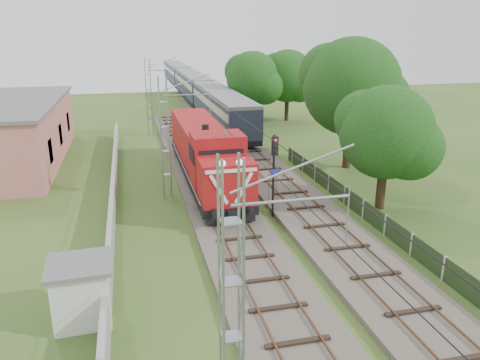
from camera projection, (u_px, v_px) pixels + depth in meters
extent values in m
plane|color=#33531F|center=(259.00, 280.00, 21.04)|extent=(140.00, 140.00, 0.00)
cube|color=#6B6054|center=(227.00, 219.00, 27.48)|extent=(4.20, 70.00, 0.30)
cube|color=black|center=(227.00, 216.00, 27.42)|extent=(2.40, 70.00, 0.10)
cube|color=brown|center=(212.00, 216.00, 27.21)|extent=(0.08, 70.00, 0.05)
cube|color=brown|center=(241.00, 213.00, 27.59)|extent=(0.08, 70.00, 0.05)
cube|color=#6B6054|center=(252.00, 158.00, 40.64)|extent=(4.20, 80.00, 0.30)
cube|color=black|center=(252.00, 156.00, 40.58)|extent=(2.40, 80.00, 0.10)
cube|color=brown|center=(243.00, 155.00, 40.36)|extent=(0.08, 80.00, 0.05)
cube|color=brown|center=(262.00, 154.00, 40.74)|extent=(0.08, 80.00, 0.05)
cylinder|color=gray|center=(292.00, 200.00, 11.23)|extent=(3.00, 0.08, 0.08)
cylinder|color=gray|center=(187.00, 95.00, 29.76)|extent=(3.00, 0.08, 0.08)
cylinder|color=gray|center=(162.00, 70.00, 48.29)|extent=(3.00, 0.08, 0.08)
cylinder|color=black|center=(210.00, 114.00, 30.49)|extent=(0.03, 70.00, 0.03)
cylinder|color=black|center=(210.00, 94.00, 30.09)|extent=(0.03, 70.00, 0.03)
cube|color=#9E9E99|center=(113.00, 191.00, 30.49)|extent=(0.25, 40.00, 1.50)
cube|color=#C16C68|center=(10.00, 133.00, 39.19)|extent=(8.00, 20.00, 5.00)
cube|color=#606060|center=(5.00, 102.00, 38.40)|extent=(8.40, 20.40, 0.25)
cube|color=black|center=(50.00, 151.00, 34.60)|extent=(0.10, 1.60, 1.80)
cube|color=black|center=(60.00, 134.00, 40.16)|extent=(0.10, 1.60, 1.80)
cube|color=black|center=(68.00, 122.00, 45.72)|extent=(0.10, 1.60, 1.80)
cube|color=black|center=(386.00, 225.00, 25.41)|extent=(0.05, 32.00, 1.15)
cube|color=#9E9E99|center=(293.00, 157.00, 39.31)|extent=(0.12, 0.12, 1.20)
cube|color=black|center=(205.00, 169.00, 34.36)|extent=(3.19, 18.09, 0.53)
cube|color=black|center=(220.00, 199.00, 29.03)|extent=(2.34, 3.83, 0.53)
cube|color=black|center=(194.00, 153.00, 39.88)|extent=(2.34, 3.83, 0.53)
cube|color=black|center=(231.00, 219.00, 26.21)|extent=(2.77, 0.27, 0.37)
cube|color=maroon|center=(226.00, 180.00, 26.76)|extent=(3.09, 2.66, 2.45)
sphere|color=white|center=(222.00, 164.00, 25.05)|extent=(0.38, 0.38, 0.38)
sphere|color=white|center=(240.00, 162.00, 25.26)|extent=(0.38, 0.38, 0.38)
cube|color=silver|center=(219.00, 190.00, 25.37)|extent=(1.07, 0.06, 1.78)
cube|color=silver|center=(244.00, 188.00, 25.68)|extent=(1.07, 0.06, 1.78)
cube|color=silver|center=(231.00, 171.00, 25.22)|extent=(2.87, 0.06, 0.19)
cube|color=maroon|center=(218.00, 161.00, 29.03)|extent=(3.19, 2.55, 3.40)
cube|color=black|center=(222.00, 158.00, 27.66)|extent=(2.66, 0.06, 0.96)
cube|color=maroon|center=(199.00, 139.00, 36.27)|extent=(2.98, 12.87, 2.77)
cylinder|color=black|center=(205.00, 127.00, 32.79)|extent=(0.47, 0.47, 0.43)
cylinder|color=gray|center=(215.00, 134.00, 27.60)|extent=(0.13, 0.13, 0.37)
cylinder|color=gray|center=(225.00, 134.00, 27.74)|extent=(0.13, 0.13, 0.37)
cube|color=black|center=(222.00, 122.00, 52.77)|extent=(3.00, 22.80, 0.52)
cube|color=#283043|center=(222.00, 107.00, 52.26)|extent=(3.11, 22.80, 2.80)
cube|color=#BDB892|center=(222.00, 102.00, 52.11)|extent=(3.15, 21.88, 0.78)
cube|color=slate|center=(222.00, 93.00, 51.79)|extent=(3.16, 22.80, 0.36)
cube|color=black|center=(193.00, 95.00, 74.85)|extent=(3.00, 22.80, 0.52)
cube|color=#283043|center=(192.00, 84.00, 74.34)|extent=(3.11, 22.80, 2.80)
cube|color=#BDB892|center=(192.00, 81.00, 74.19)|extent=(3.15, 21.88, 0.78)
cube|color=slate|center=(192.00, 74.00, 73.87)|extent=(3.16, 22.80, 0.36)
cube|color=black|center=(177.00, 80.00, 96.93)|extent=(3.00, 22.80, 0.52)
cube|color=#283043|center=(176.00, 72.00, 96.42)|extent=(3.11, 22.80, 2.80)
cube|color=#BDB892|center=(176.00, 70.00, 96.27)|extent=(3.15, 21.88, 0.78)
cube|color=slate|center=(176.00, 64.00, 95.95)|extent=(3.16, 22.80, 0.36)
cylinder|color=black|center=(273.00, 177.00, 27.45)|extent=(0.14, 0.14, 5.01)
cube|color=black|center=(275.00, 146.00, 26.73)|extent=(0.38, 0.27, 1.10)
sphere|color=red|center=(276.00, 140.00, 26.51)|extent=(0.18, 0.18, 0.18)
sphere|color=black|center=(276.00, 146.00, 26.62)|extent=(0.18, 0.18, 0.18)
sphere|color=black|center=(275.00, 152.00, 26.73)|extent=(0.18, 0.18, 0.18)
cube|color=navy|center=(275.00, 173.00, 27.26)|extent=(0.55, 0.13, 0.40)
cube|color=silver|center=(82.00, 294.00, 17.83)|extent=(2.14, 2.14, 2.25)
cube|color=#606060|center=(78.00, 265.00, 17.46)|extent=(2.46, 2.46, 0.15)
cylinder|color=#3B2418|center=(382.00, 182.00, 29.02)|extent=(0.57, 0.57, 3.46)
sphere|color=#103B12|center=(386.00, 132.00, 28.07)|extent=(5.66, 5.66, 5.66)
sphere|color=#103B12|center=(410.00, 147.00, 27.77)|extent=(3.96, 3.96, 3.96)
sphere|color=#103B12|center=(364.00, 120.00, 28.57)|extent=(3.68, 3.68, 3.68)
cylinder|color=#3B2418|center=(348.00, 140.00, 37.68)|extent=(0.63, 0.63, 4.65)
sphere|color=#103B12|center=(352.00, 87.00, 36.39)|extent=(7.60, 7.60, 7.60)
sphere|color=#103B12|center=(375.00, 102.00, 36.00)|extent=(5.32, 5.32, 5.32)
sphere|color=#103B12|center=(329.00, 74.00, 37.07)|extent=(4.94, 4.94, 4.94)
cylinder|color=#3B2418|center=(252.00, 107.00, 56.29)|extent=(0.51, 0.51, 3.82)
sphere|color=#103B12|center=(253.00, 78.00, 55.24)|extent=(6.25, 6.25, 6.25)
sphere|color=#103B12|center=(265.00, 86.00, 54.91)|extent=(4.38, 4.38, 4.38)
sphere|color=#103B12|center=(241.00, 71.00, 55.80)|extent=(4.06, 4.06, 4.06)
cylinder|color=#3B2418|center=(287.00, 105.00, 57.96)|extent=(0.50, 0.50, 3.87)
sphere|color=#103B12|center=(288.00, 76.00, 56.89)|extent=(6.33, 6.33, 6.33)
sphere|color=#103B12|center=(300.00, 84.00, 56.56)|extent=(4.43, 4.43, 4.43)
sphere|color=#103B12|center=(276.00, 70.00, 57.45)|extent=(4.11, 4.11, 4.11)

